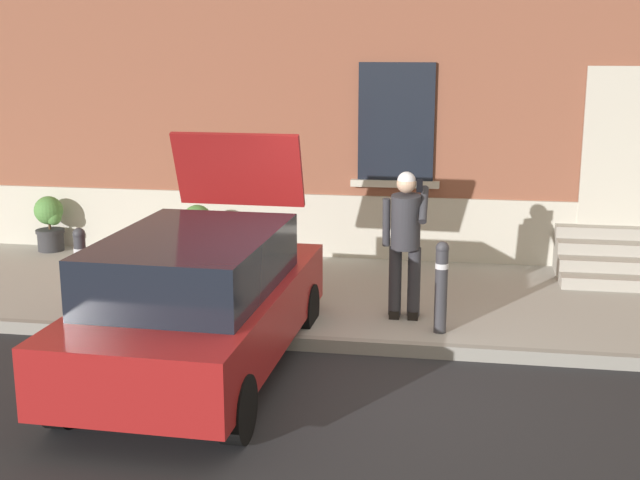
% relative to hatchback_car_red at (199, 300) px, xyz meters
% --- Properties ---
extents(ground_plane, '(80.00, 80.00, 0.00)m').
position_rel_hatchback_car_red_xyz_m(ground_plane, '(1.64, -0.06, -0.80)').
color(ground_plane, '#232326').
extents(sidewalk, '(24.00, 3.60, 0.15)m').
position_rel_hatchback_car_red_xyz_m(sidewalk, '(1.64, 2.74, -0.72)').
color(sidewalk, '#99968E').
rests_on(sidewalk, ground).
extents(curb_edge, '(24.00, 0.12, 0.15)m').
position_rel_hatchback_car_red_xyz_m(curb_edge, '(1.64, 0.88, -0.72)').
color(curb_edge, gray).
rests_on(curb_edge, ground).
extents(building_facade, '(24.00, 1.52, 7.50)m').
position_rel_hatchback_car_red_xyz_m(building_facade, '(1.65, 5.23, 2.93)').
color(building_facade, brown).
rests_on(building_facade, ground).
extents(entrance_stoop, '(1.77, 1.28, 0.64)m').
position_rel_hatchback_car_red_xyz_m(entrance_stoop, '(4.79, 4.06, -0.41)').
color(entrance_stoop, '#9E998E').
rests_on(entrance_stoop, sidewalk).
extents(hatchback_car_red, '(1.88, 4.11, 2.34)m').
position_rel_hatchback_car_red_xyz_m(hatchback_car_red, '(0.00, 0.00, 0.00)').
color(hatchback_car_red, maroon).
rests_on(hatchback_car_red, ground).
extents(bollard_near_person, '(0.15, 0.15, 1.04)m').
position_rel_hatchback_car_red_xyz_m(bollard_near_person, '(2.38, 1.29, -0.09)').
color(bollard_near_person, '#333338').
rests_on(bollard_near_person, sidewalk).
extents(bollard_far_left, '(0.15, 0.15, 1.04)m').
position_rel_hatchback_car_red_xyz_m(bollard_far_left, '(-1.87, 1.29, -0.09)').
color(bollard_far_left, '#333338').
rests_on(bollard_far_left, sidewalk).
extents(person_on_phone, '(0.51, 0.47, 1.75)m').
position_rel_hatchback_car_red_xyz_m(person_on_phone, '(1.94, 1.69, 0.35)').
color(person_on_phone, '#2D2D33').
rests_on(person_on_phone, sidewalk).
extents(planter_charcoal, '(0.44, 0.44, 0.86)m').
position_rel_hatchback_car_red_xyz_m(planter_charcoal, '(-3.73, 4.16, -0.19)').
color(planter_charcoal, '#2D2D30').
rests_on(planter_charcoal, sidewalk).
extents(planter_cream, '(0.44, 0.44, 0.86)m').
position_rel_hatchback_car_red_xyz_m(planter_cream, '(-1.24, 3.85, -0.19)').
color(planter_cream, beige).
rests_on(planter_cream, sidewalk).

